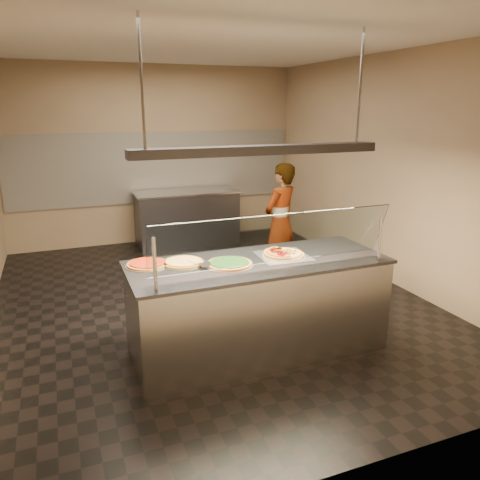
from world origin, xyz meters
name	(u,v)px	position (x,y,z in m)	size (l,w,h in m)	color
ground	(211,302)	(0.00, 0.00, -0.01)	(5.00, 6.00, 0.02)	black
ceiling	(206,39)	(0.00, 0.00, 3.01)	(5.00, 6.00, 0.02)	silver
wall_back	(155,156)	(0.00, 3.01, 1.50)	(5.00, 0.02, 3.00)	tan
wall_front	(369,255)	(0.00, -3.01, 1.50)	(5.00, 0.02, 3.00)	tan
wall_right	(387,170)	(2.51, 0.00, 1.50)	(0.02, 6.00, 3.00)	tan
tile_band	(156,167)	(0.00, 2.98, 1.30)	(4.90, 0.02, 1.20)	silver
serving_counter	(258,306)	(0.06, -1.32, 0.47)	(2.43, 0.94, 0.93)	#B7B7BC
sneeze_guard	(275,240)	(0.06, -1.66, 1.23)	(2.19, 0.18, 0.54)	#B7B7BC
perforated_tray	(283,255)	(0.34, -1.28, 0.94)	(0.49, 0.49, 0.01)	silver
half_pizza_pepperoni	(275,254)	(0.24, -1.28, 0.96)	(0.23, 0.40, 0.05)	#905920
half_pizza_sausage	(292,252)	(0.43, -1.28, 0.96)	(0.22, 0.40, 0.04)	#905920
pizza_spinach	(229,263)	(-0.24, -1.34, 0.95)	(0.44, 0.44, 0.03)	silver
pizza_cheese	(183,262)	(-0.62, -1.14, 0.94)	(0.40, 0.40, 0.03)	silver
pizza_tomato	(147,264)	(-0.94, -1.07, 0.94)	(0.39, 0.39, 0.03)	silver
pizza_spatula	(198,263)	(-0.51, -1.25, 0.96)	(0.21, 0.23, 0.02)	#B7B7BC
prep_table	(187,218)	(0.40, 2.55, 0.47)	(1.74, 0.74, 0.93)	#414147
worker	(280,221)	(1.17, 0.48, 0.80)	(0.58, 0.38, 1.60)	#38373D
heat_lamp_housing	(260,150)	(0.06, -1.32, 1.95)	(2.30, 0.18, 0.08)	#414147
lamp_rod_left	(141,82)	(-0.94, -1.32, 2.50)	(0.02, 0.02, 1.01)	#B7B7BC
lamp_rod_right	(360,86)	(1.06, -1.32, 2.50)	(0.02, 0.02, 1.01)	#B7B7BC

